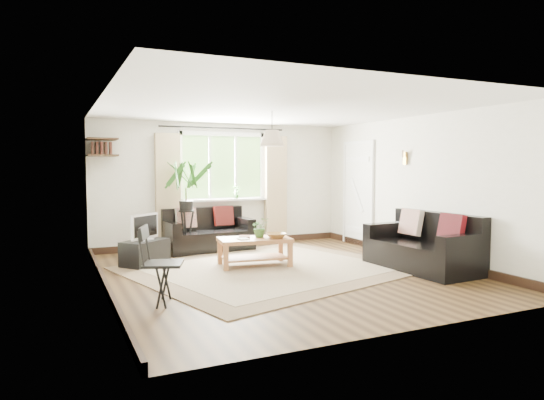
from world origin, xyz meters
name	(u,v)px	position (x,y,z in m)	size (l,w,h in m)	color
floor	(283,273)	(0.00, 0.00, 0.00)	(5.50, 5.50, 0.00)	black
ceiling	(284,108)	(0.00, 0.00, 2.40)	(5.50, 5.50, 0.00)	white
wall_back	(222,185)	(0.00, 2.75, 1.20)	(5.00, 0.02, 2.40)	beige
wall_front	(412,205)	(0.00, -2.75, 1.20)	(5.00, 0.02, 2.40)	beige
wall_left	(102,196)	(-2.50, 0.00, 1.20)	(0.02, 5.50, 2.40)	beige
wall_right	(418,188)	(2.50, 0.00, 1.20)	(0.02, 5.50, 2.40)	beige
rug	(271,268)	(-0.05, 0.34, 0.01)	(3.90, 3.34, 0.02)	#C4B798
window	(223,167)	(0.00, 2.71, 1.55)	(2.50, 0.16, 2.16)	white
door	(358,195)	(2.47, 1.70, 1.00)	(0.06, 0.96, 2.06)	silver
corner_shelf	(102,147)	(-2.25, 2.50, 1.89)	(0.50, 0.50, 0.34)	black
pendant_lamp	(272,134)	(0.00, 0.40, 2.05)	(0.36, 0.36, 0.54)	beige
wall_sconce	(404,156)	(2.43, 0.30, 1.74)	(0.12, 0.12, 0.28)	beige
sofa_back	(208,231)	(-0.43, 2.29, 0.37)	(1.59, 0.79, 0.75)	black
sofa_right	(422,243)	(2.01, -0.65, 0.41)	(0.87, 1.74, 0.82)	black
coffee_table	(255,252)	(-0.21, 0.61, 0.23)	(1.10, 0.60, 0.45)	brown
table_plant	(260,227)	(-0.10, 0.64, 0.61)	(0.28, 0.24, 0.31)	#396428
bowl	(276,235)	(0.10, 0.46, 0.49)	(0.32, 0.32, 0.08)	olive
book_a	(238,239)	(-0.50, 0.55, 0.46)	(0.15, 0.21, 0.02)	silver
book_b	(239,237)	(-0.41, 0.76, 0.46)	(0.17, 0.23, 0.02)	brown
tv_stand	(145,253)	(-1.74, 1.41, 0.20)	(0.74, 0.42, 0.40)	black
tv	(145,226)	(-1.74, 1.41, 0.62)	(0.57, 0.19, 0.44)	#A5A5AA
palm_stand	(186,207)	(-0.86, 2.25, 0.83)	(0.65, 0.65, 1.66)	black
folding_chair	(163,265)	(-1.93, -0.86, 0.45)	(0.46, 0.46, 0.89)	black
sill_plant	(236,192)	(0.25, 2.63, 1.06)	(0.14, 0.10, 0.27)	#2D6023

